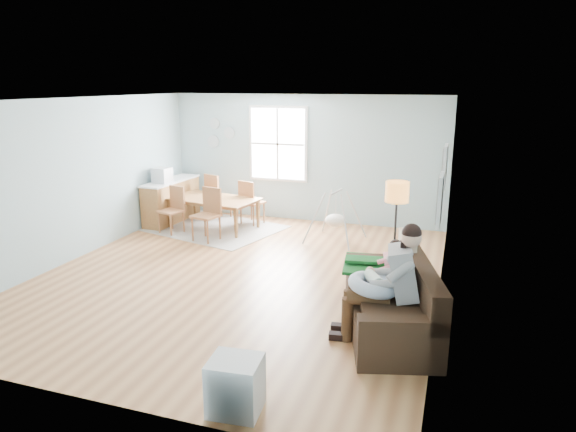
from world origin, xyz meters
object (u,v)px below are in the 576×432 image
(toddler, at_px, (387,266))
(chair_se, at_px, (209,210))
(chair_ne, at_px, (250,200))
(chair_sw, at_px, (174,207))
(father, at_px, (388,279))
(sofa, at_px, (394,304))
(dining_table, at_px, (213,213))
(floor_lamp, at_px, (397,201))
(chair_nw, at_px, (216,193))
(monitor, at_px, (162,175))
(storage_cube, at_px, (235,385))
(baby_swing, at_px, (335,220))
(counter, at_px, (172,201))

(toddler, xyz_separation_m, chair_se, (-3.70, 2.41, -0.15))
(chair_ne, bearing_deg, chair_sw, -140.80)
(father, relative_size, chair_sw, 1.53)
(sofa, relative_size, dining_table, 1.29)
(father, height_order, chair_ne, father)
(floor_lamp, bearing_deg, chair_nw, 145.97)
(chair_ne, xyz_separation_m, monitor, (-1.71, -0.59, 0.52))
(sofa, relative_size, chair_se, 2.31)
(dining_table, bearing_deg, chair_sw, -131.59)
(storage_cube, relative_size, chair_ne, 0.54)
(toddler, bearing_deg, chair_sw, 150.08)
(floor_lamp, distance_m, baby_swing, 2.59)
(chair_nw, distance_m, chair_ne, 0.94)
(chair_nw, bearing_deg, toddler, -42.21)
(dining_table, xyz_separation_m, monitor, (-1.10, -0.09, 0.75))
(chair_ne, bearing_deg, toddler, -47.24)
(sofa, height_order, baby_swing, baby_swing)
(sofa, relative_size, toddler, 2.75)
(sofa, bearing_deg, toddler, 127.22)
(floor_lamp, height_order, dining_table, floor_lamp)
(dining_table, height_order, counter, counter)
(floor_lamp, distance_m, counter, 5.63)
(chair_sw, bearing_deg, sofa, -30.80)
(toddler, height_order, baby_swing, toddler)
(chair_ne, relative_size, counter, 0.58)
(chair_sw, height_order, monitor, monitor)
(monitor, bearing_deg, counter, 89.55)
(toddler, relative_size, dining_table, 0.47)
(sofa, xyz_separation_m, chair_sw, (-4.72, 2.82, 0.22))
(dining_table, height_order, baby_swing, baby_swing)
(storage_cube, bearing_deg, chair_sw, 125.67)
(toddler, bearing_deg, dining_table, 141.69)
(chair_ne, bearing_deg, baby_swing, -16.62)
(storage_cube, height_order, chair_nw, chair_nw)
(sofa, height_order, chair_nw, chair_nw)
(father, relative_size, dining_table, 0.79)
(chair_se, bearing_deg, chair_ne, 75.04)
(floor_lamp, relative_size, chair_se, 1.60)
(toddler, relative_size, chair_se, 0.84)
(monitor, bearing_deg, chair_se, -24.80)
(chair_nw, bearing_deg, monitor, -134.30)
(storage_cube, bearing_deg, dining_table, 118.34)
(chair_se, bearing_deg, sofa, -34.04)
(sofa, xyz_separation_m, dining_table, (-4.11, 3.32, 0.01))
(chair_ne, relative_size, baby_swing, 0.87)
(father, height_order, monitor, father)
(chair_ne, bearing_deg, chair_nw, 165.37)
(father, distance_m, chair_sw, 5.64)
(dining_table, xyz_separation_m, chair_nw, (-0.30, 0.74, 0.26))
(dining_table, bearing_deg, chair_ne, 48.36)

